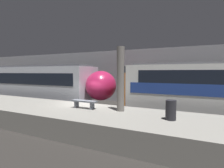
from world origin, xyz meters
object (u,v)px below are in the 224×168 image
at_px(support_pillar_near, 121,79).
at_px(train_modern, 35,84).
at_px(platform_bench, 84,102).
at_px(trash_bin, 171,110).

bearing_deg(support_pillar_near, train_modern, 160.20).
height_order(train_modern, platform_bench, train_modern).
relative_size(support_pillar_near, train_modern, 0.20).
distance_m(train_modern, trash_bin, 14.25).
xyz_separation_m(support_pillar_near, platform_bench, (-2.08, -0.30, -1.33)).
height_order(support_pillar_near, train_modern, support_pillar_near).
relative_size(train_modern, platform_bench, 11.16).
xyz_separation_m(train_modern, platform_bench, (8.81, -4.22, -0.52)).
bearing_deg(support_pillar_near, platform_bench, -171.74).
bearing_deg(train_modern, trash_bin, -18.75).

